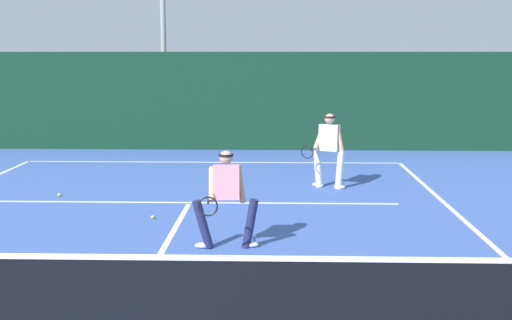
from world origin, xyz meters
The scene contains 10 objects.
court_line_baseline_far centered at (0.00, 11.40, 0.00)m, with size 10.23×0.10×0.01m, color white.
court_line_service centered at (0.00, 6.56, 0.00)m, with size 8.34×0.10×0.01m, color white.
court_line_centre centered at (0.00, 3.20, 0.00)m, with size 0.10×6.40×0.01m, color white.
tennis_net centered at (0.00, 0.00, 0.52)m, with size 11.21×0.09×1.09m.
player_near centered at (0.96, 3.53, 0.83)m, with size 1.03×0.85×1.53m.
player_far centered at (2.90, 8.09, 0.92)m, with size 1.01×0.86×1.66m.
tennis_ball centered at (-0.50, 5.26, 0.03)m, with size 0.07×0.07×0.07m, color #D1E033.
tennis_ball_extra centered at (-2.81, 7.05, 0.03)m, with size 0.07×0.07×0.07m, color #D1E033.
back_fence_windscreen centered at (0.00, 13.77, 1.50)m, with size 22.35×0.12×3.00m, color #113521.
light_pole centered at (-2.00, 15.64, 4.15)m, with size 0.55×0.44×6.66m.
Camera 1 is at (1.70, -6.07, 2.98)m, focal length 45.42 mm.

